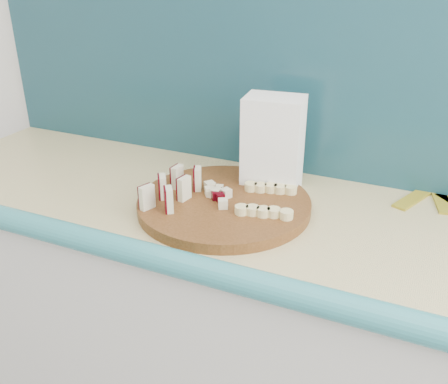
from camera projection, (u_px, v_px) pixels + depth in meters
kitchen_counter at (278, 353)px, 1.45m from camera, size 2.20×0.63×0.91m
backsplash at (323, 91)px, 1.38m from camera, size 2.20×0.02×0.50m
cutting_board at (224, 204)px, 1.28m from camera, size 0.53×0.53×0.03m
apple_wedges at (173, 188)px, 1.26m from camera, size 0.09×0.19×0.06m
apple_chunks at (214, 194)px, 1.27m from camera, size 0.07×0.07×0.02m
banana_slices at (266, 199)px, 1.25m from camera, size 0.17×0.19×0.02m
flour_bag at (273, 145)px, 1.33m from camera, size 0.16×0.13×0.26m
canister at (268, 154)px, 1.45m from camera, size 0.08×0.08×0.12m
banana_peel at (439, 201)px, 1.31m from camera, size 0.24×0.20×0.01m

